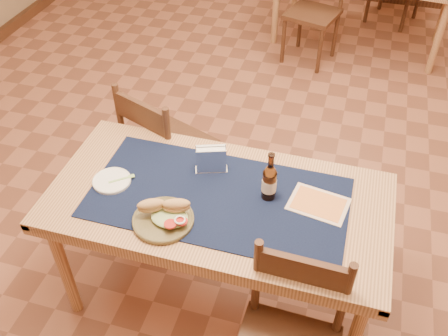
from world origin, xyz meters
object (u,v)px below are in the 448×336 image
(sandwich_plate, at_px, (165,216))
(chair_main_far, at_px, (165,147))
(main_table, at_px, (218,210))
(napkin_holder, at_px, (211,160))
(beer_bottle, at_px, (269,182))

(sandwich_plate, bearing_deg, chair_main_far, 112.54)
(main_table, bearing_deg, sandwich_plate, -131.69)
(main_table, relative_size, napkin_holder, 9.59)
(main_table, xyz_separation_m, beer_bottle, (0.22, 0.07, 0.18))
(chair_main_far, xyz_separation_m, sandwich_plate, (0.32, -0.77, 0.30))
(chair_main_far, distance_m, sandwich_plate, 0.89)
(main_table, height_order, chair_main_far, chair_main_far)
(main_table, relative_size, sandwich_plate, 5.81)
(sandwich_plate, distance_m, beer_bottle, 0.50)
(main_table, xyz_separation_m, chair_main_far, (-0.50, 0.57, -0.18))
(chair_main_far, distance_m, napkin_holder, 0.66)
(beer_bottle, xyz_separation_m, napkin_holder, (-0.31, 0.10, -0.03))
(sandwich_plate, xyz_separation_m, napkin_holder, (0.10, 0.38, 0.04))
(main_table, distance_m, beer_bottle, 0.30)
(napkin_holder, bearing_deg, beer_bottle, -18.44)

